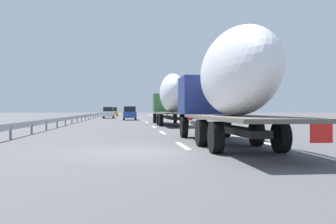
{
  "coord_description": "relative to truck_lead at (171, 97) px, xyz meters",
  "views": [
    {
      "loc": [
        -12.87,
        0.36,
        1.42
      ],
      "look_at": [
        17.13,
        -2.83,
        1.24
      ],
      "focal_mm": 40.7,
      "sensor_mm": 36.0,
      "label": 1
    }
  ],
  "objects": [
    {
      "name": "tree_3",
      "position": [
        60.79,
        -7.56,
        0.69
      ],
      "size": [
        2.97,
        2.97,
        5.01
      ],
      "color": "#472D19",
      "rests_on": "ground_plane"
    },
    {
      "name": "ground_plane",
      "position": [
        18.04,
        3.6,
        -2.56
      ],
      "size": [
        260.0,
        260.0,
        0.0
      ],
      "primitive_type": "plane",
      "color": "#4C4C4F"
    },
    {
      "name": "truck_lead",
      "position": [
        0.0,
        0.0,
        0.0
      ],
      "size": [
        14.37,
        2.55,
        4.6
      ],
      "color": "#387038",
      "rests_on": "ground_plane"
    },
    {
      "name": "lane_stripe_5",
      "position": [
        31.03,
        1.8,
        -2.56
      ],
      "size": [
        3.2,
        0.2,
        0.01
      ],
      "primitive_type": "cube",
      "color": "white",
      "rests_on": "ground_plane"
    },
    {
      "name": "tree_2",
      "position": [
        65.26,
        -6.59,
        1.63
      ],
      "size": [
        3.82,
        3.82,
        7.09
      ],
      "color": "#472D19",
      "rests_on": "ground_plane"
    },
    {
      "name": "edge_line_right",
      "position": [
        23.04,
        -1.9,
        -2.56
      ],
      "size": [
        110.0,
        0.2,
        0.01
      ],
      "primitive_type": "cube",
      "color": "white",
      "rests_on": "ground_plane"
    },
    {
      "name": "road_sign",
      "position": [
        22.36,
        -3.1,
        -0.23
      ],
      "size": [
        0.1,
        0.9,
        3.39
      ],
      "color": "gray",
      "rests_on": "ground_plane"
    },
    {
      "name": "car_yellow_coupe",
      "position": [
        52.95,
        7.17,
        -1.58
      ],
      "size": [
        4.66,
        1.87,
        1.98
      ],
      "color": "gold",
      "rests_on": "ground_plane"
    },
    {
      "name": "lane_stripe_1",
      "position": [
        -11.25,
        1.8,
        -2.56
      ],
      "size": [
        3.2,
        0.2,
        0.01
      ],
      "primitive_type": "cube",
      "color": "white",
      "rests_on": "ground_plane"
    },
    {
      "name": "car_blue_sedan",
      "position": [
        17.74,
        3.66,
        -1.62
      ],
      "size": [
        4.02,
        1.8,
        1.87
      ],
      "color": "#28479E",
      "rests_on": "ground_plane"
    },
    {
      "name": "lane_stripe_0",
      "position": [
        -19.96,
        1.8,
        -2.56
      ],
      "size": [
        3.2,
        0.2,
        0.01
      ],
      "primitive_type": "cube",
      "color": "white",
      "rests_on": "ground_plane"
    },
    {
      "name": "tree_0",
      "position": [
        25.87,
        -6.48,
        1.08
      ],
      "size": [
        3.49,
        3.49,
        5.82
      ],
      "color": "#472D19",
      "rests_on": "ground_plane"
    },
    {
      "name": "car_white_van",
      "position": [
        29.23,
        7.13,
        -1.62
      ],
      "size": [
        4.61,
        1.8,
        1.88
      ],
      "color": "white",
      "rests_on": "ground_plane"
    },
    {
      "name": "lane_stripe_2",
      "position": [
        -3.53,
        1.8,
        -2.56
      ],
      "size": [
        3.2,
        0.2,
        0.01
      ],
      "primitive_type": "cube",
      "color": "white",
      "rests_on": "ground_plane"
    },
    {
      "name": "guardrail_median",
      "position": [
        21.04,
        9.6,
        -1.98
      ],
      "size": [
        94.0,
        0.1,
        0.76
      ],
      "color": "#9EA0A5",
      "rests_on": "ground_plane"
    },
    {
      "name": "truck_trailing",
      "position": [
        -20.12,
        0.0,
        -0.06
      ],
      "size": [
        12.97,
        2.55,
        4.39
      ],
      "color": "navy",
      "rests_on": "ground_plane"
    },
    {
      "name": "lane_stripe_3",
      "position": [
        8.15,
        1.8,
        -2.56
      ],
      "size": [
        3.2,
        0.2,
        0.01
      ],
      "primitive_type": "cube",
      "color": "white",
      "rests_on": "ground_plane"
    },
    {
      "name": "car_silver_hatch",
      "position": [
        65.51,
        3.89,
        -1.65
      ],
      "size": [
        4.63,
        1.76,
        1.8
      ],
      "color": "#ADB2B7",
      "rests_on": "ground_plane"
    },
    {
      "name": "lane_stripe_4",
      "position": [
        16.85,
        1.8,
        -2.56
      ],
      "size": [
        3.2,
        0.2,
        0.01
      ],
      "primitive_type": "cube",
      "color": "white",
      "rests_on": "ground_plane"
    },
    {
      "name": "tree_1",
      "position": [
        23.15,
        -9.04,
        1.92
      ],
      "size": [
        2.95,
        2.95,
        7.01
      ],
      "color": "#472D19",
      "rests_on": "ground_plane"
    }
  ]
}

